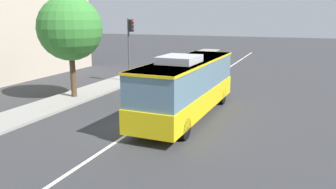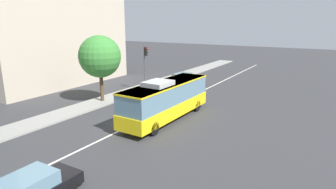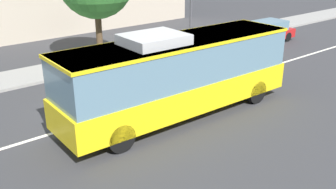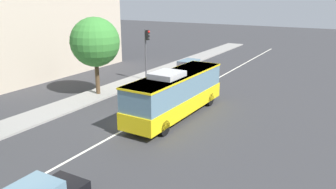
{
  "view_description": "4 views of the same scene",
  "coord_description": "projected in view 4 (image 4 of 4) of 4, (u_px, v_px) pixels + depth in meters",
  "views": [
    {
      "loc": [
        -14.12,
        -7.27,
        5.36
      ],
      "look_at": [
        2.59,
        -0.54,
        1.16
      ],
      "focal_mm": 35.88,
      "sensor_mm": 36.0,
      "label": 1
    },
    {
      "loc": [
        -16.5,
        -13.44,
        7.92
      ],
      "look_at": [
        3.74,
        -1.14,
        1.84
      ],
      "focal_mm": 30.36,
      "sensor_mm": 36.0,
      "label": 2
    },
    {
      "loc": [
        -6.44,
        -12.24,
        6.47
      ],
      "look_at": [
        1.93,
        -1.86,
        1.13
      ],
      "focal_mm": 40.48,
      "sensor_mm": 36.0,
      "label": 3
    },
    {
      "loc": [
        -16.83,
        -12.33,
        8.3
      ],
      "look_at": [
        2.11,
        -1.31,
        1.71
      ],
      "focal_mm": 35.1,
      "sensor_mm": 36.0,
      "label": 4
    }
  ],
  "objects": [
    {
      "name": "sedan_red",
      "position": [
        188.0,
        67.0,
        36.53
      ],
      "size": [
        4.54,
        1.9,
        1.46
      ],
      "rotation": [
        0.0,
        0.0,
        3.12
      ],
      "color": "#B21919",
      "rests_on": "ground_plane"
    },
    {
      "name": "transit_bus",
      "position": [
        176.0,
        92.0,
        23.16
      ],
      "size": [
        10.05,
        2.69,
        3.46
      ],
      "rotation": [
        0.0,
        0.0,
        -0.02
      ],
      "color": "yellow",
      "rests_on": "ground_plane"
    },
    {
      "name": "street_tree_kerbside_left",
      "position": [
        95.0,
        42.0,
        27.34
      ],
      "size": [
        4.14,
        4.14,
        6.69
      ],
      "color": "#4C3823",
      "rests_on": "ground_plane"
    },
    {
      "name": "sidewalk_kerb",
      "position": [
        65.0,
        106.0,
        25.49
      ],
      "size": [
        80.0,
        2.74,
        0.14
      ],
      "primitive_type": "cube",
      "color": "gray",
      "rests_on": "ground_plane"
    },
    {
      "name": "traffic_light_mid_block",
      "position": [
        147.0,
        46.0,
        32.34
      ],
      "size": [
        0.34,
        0.62,
        5.2
      ],
      "rotation": [
        0.0,
        0.0,
        -1.65
      ],
      "color": "#47474C",
      "rests_on": "ground_plane"
    },
    {
      "name": "ground_plane",
      "position": [
        136.0,
        123.0,
        22.26
      ],
      "size": [
        160.0,
        160.0,
        0.0
      ],
      "primitive_type": "plane",
      "color": "#333335"
    },
    {
      "name": "lane_centre_line",
      "position": [
        136.0,
        123.0,
        22.25
      ],
      "size": [
        76.0,
        0.16,
        0.01
      ],
      "primitive_type": "cube",
      "color": "silver",
      "rests_on": "ground_plane"
    },
    {
      "name": "office_block_background",
      "position": [
        9.0,
        10.0,
        37.54
      ],
      "size": [
        19.15,
        17.6,
        13.6
      ],
      "rotation": [
        0.0,
        0.0,
        0.01
      ],
      "color": "#B7A893",
      "rests_on": "ground_plane"
    }
  ]
}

